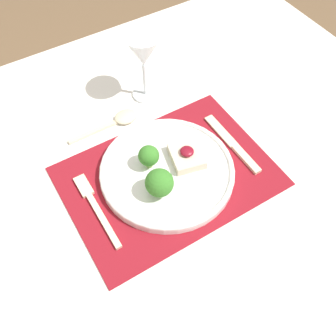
{
  "coord_description": "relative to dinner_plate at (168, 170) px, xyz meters",
  "views": [
    {
      "loc": [
        -0.24,
        -0.39,
        1.42
      ],
      "look_at": [
        0.0,
        0.01,
        0.78
      ],
      "focal_mm": 42.0,
      "sensor_mm": 36.0,
      "label": 1
    }
  ],
  "objects": [
    {
      "name": "placemat",
      "position": [
        -0.0,
        -0.0,
        -0.02
      ],
      "size": [
        0.42,
        0.3,
        0.0
      ],
      "primitive_type": "cube",
      "color": "maroon",
      "rests_on": "dining_table"
    },
    {
      "name": "knife",
      "position": [
        0.16,
        -0.02,
        -0.01
      ],
      "size": [
        0.02,
        0.18,
        0.01
      ],
      "rotation": [
        0.0,
        0.0,
        0.03
      ],
      "color": "beige",
      "rests_on": "placemat"
    },
    {
      "name": "dining_table",
      "position": [
        -0.0,
        -0.0,
        -0.11
      ],
      "size": [
        1.27,
        1.04,
        0.75
      ],
      "color": "white",
      "rests_on": "ground_plane"
    },
    {
      "name": "wine_glass_near",
      "position": [
        0.08,
        0.23,
        0.1
      ],
      "size": [
        0.09,
        0.09,
        0.17
      ],
      "color": "white",
      "rests_on": "dining_table"
    },
    {
      "name": "ground_plane",
      "position": [
        -0.0,
        -0.0,
        -0.77
      ],
      "size": [
        8.0,
        8.0,
        0.0
      ],
      "primitive_type": "plane",
      "color": "brown"
    },
    {
      "name": "fork",
      "position": [
        -0.16,
        0.01,
        -0.01
      ],
      "size": [
        0.02,
        0.18,
        0.01
      ],
      "rotation": [
        0.0,
        0.0,
        0.01
      ],
      "color": "beige",
      "rests_on": "placemat"
    },
    {
      "name": "dinner_plate",
      "position": [
        0.0,
        0.0,
        0.0
      ],
      "size": [
        0.28,
        0.28,
        0.08
      ],
      "color": "white",
      "rests_on": "placemat"
    },
    {
      "name": "spoon",
      "position": [
        -0.01,
        0.18,
        -0.01
      ],
      "size": [
        0.17,
        0.04,
        0.02
      ],
      "rotation": [
        0.0,
        0.0,
        -0.05
      ],
      "color": "beige",
      "rests_on": "dining_table"
    }
  ]
}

